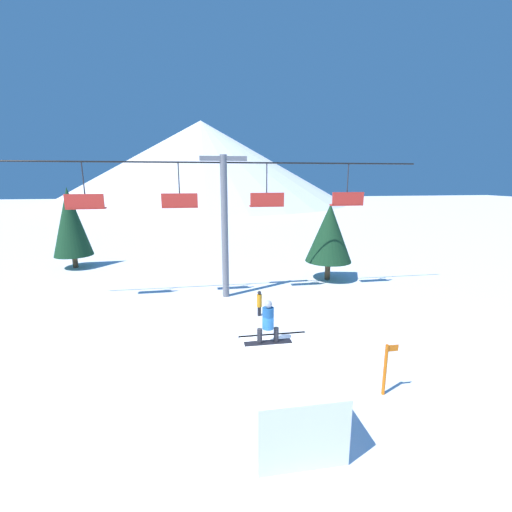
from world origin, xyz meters
name	(u,v)px	position (x,y,z in m)	size (l,w,h in m)	color
ground_plane	(253,402)	(0.00, 0.00, 0.00)	(220.00, 220.00, 0.00)	white
mountain_ridge	(202,162)	(0.00, 86.86, 10.53)	(76.33, 76.33, 21.06)	silver
snow_ramp	(285,391)	(0.74, -0.82, 0.84)	(2.09, 3.50, 1.67)	white
snowboarder	(268,322)	(0.50, 0.35, 2.32)	(1.40, 0.33, 1.31)	black
chairlift	(224,210)	(-0.03, 9.33, 4.76)	(21.24, 0.44, 7.56)	slate
pine_tree_near	(329,233)	(6.67, 11.48, 3.03)	(2.90, 2.90, 4.86)	#4C3823
pine_tree_far	(70,222)	(-10.40, 17.44, 3.35)	(2.65, 2.65, 5.81)	#4C3823
trail_marker	(386,368)	(3.95, -0.27, 0.87)	(0.41, 0.10, 1.63)	orange
distant_skier	(259,302)	(1.31, 6.34, 0.67)	(0.24, 0.24, 1.23)	black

